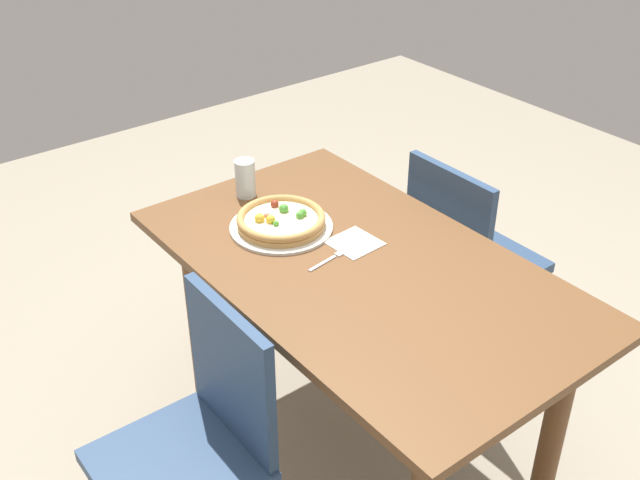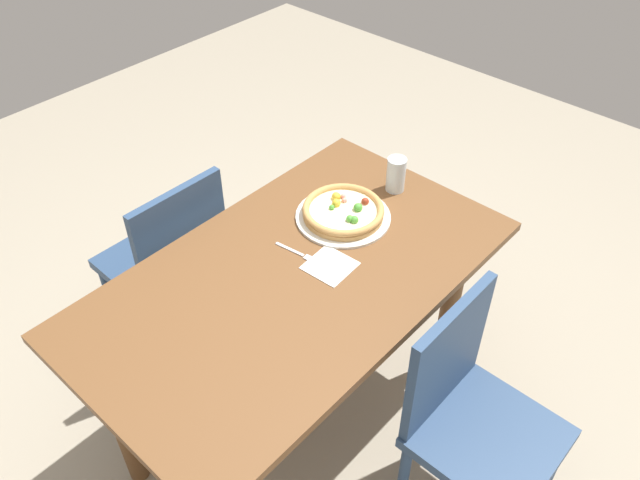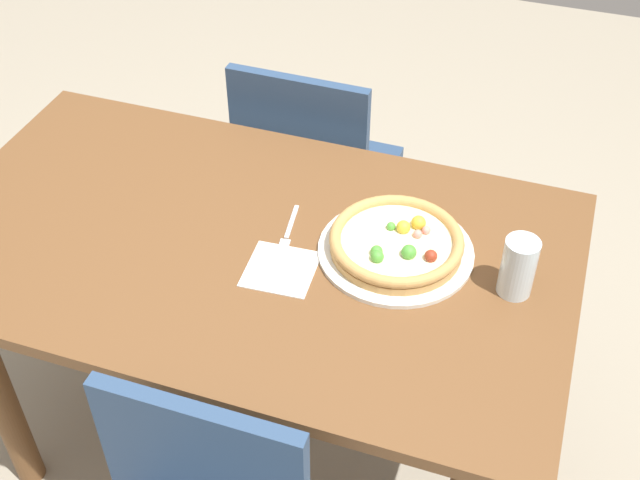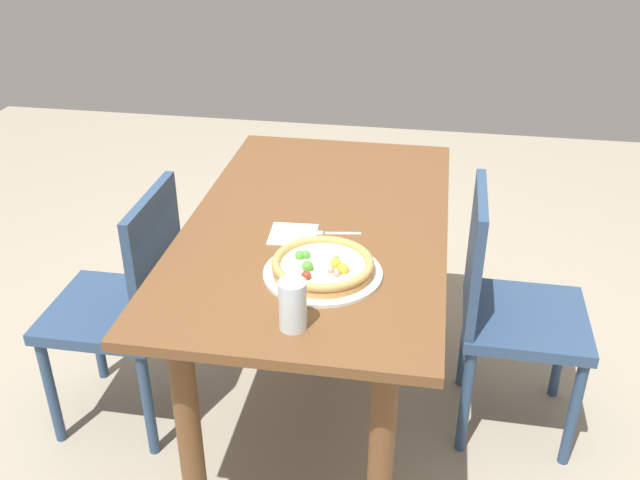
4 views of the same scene
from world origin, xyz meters
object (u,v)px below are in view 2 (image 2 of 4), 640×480
dining_table (296,303)px  napkin (330,266)px  drinking_glass (396,174)px  plate (343,217)px  fork (300,254)px  pizza (343,211)px  chair_near (170,261)px  chair_far (472,417)px

dining_table → napkin: 0.18m
drinking_glass → dining_table: bearing=3.7°
plate → fork: plate is taller
drinking_glass → pizza: bearing=-7.2°
plate → napkin: plate is taller
dining_table → drinking_glass: size_ratio=10.73×
pizza → chair_near: bearing=-55.8°
chair_near → drinking_glass: 0.92m
chair_near → plate: bearing=-55.1°
chair_near → napkin: bearing=-75.8°
chair_far → pizza: bearing=-105.2°
chair_far → plate: chair_far is taller
dining_table → drinking_glass: (-0.56, -0.04, 0.20)m
plate → fork: 0.23m
dining_table → plate: size_ratio=4.26×
chair_far → pizza: (-0.19, -0.68, 0.32)m
dining_table → drinking_glass: 0.60m
plate → dining_table: bearing=12.3°
chair_far → plate: size_ratio=2.70×
dining_table → napkin: (-0.10, 0.06, 0.13)m
chair_near → napkin: size_ratio=6.29×
pizza → fork: bearing=4.8°
chair_near → pizza: size_ratio=3.15×
fork → drinking_glass: size_ratio=1.28×
fork → plate: bearing=86.8°
plate → fork: size_ratio=1.97×
chair_far → napkin: size_ratio=6.29×
plate → chair_near: bearing=-55.8°
plate → pizza: bearing=173.0°
chair_near → dining_table: bearing=-83.7°
fork → drinking_glass: (-0.48, 0.01, 0.06)m
pizza → plate: bearing=-7.0°
dining_table → chair_far: chair_far is taller
dining_table → chair_far: 0.65m
dining_table → chair_far: (-0.12, 0.62, -0.16)m
fork → drinking_glass: 0.49m
pizza → fork: 0.24m
chair_near → chair_far: same height
fork → napkin: fork is taller
chair_near → pizza: bearing=-55.1°
drinking_glass → napkin: drinking_glass is taller
chair_far → pizza: size_ratio=3.15×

